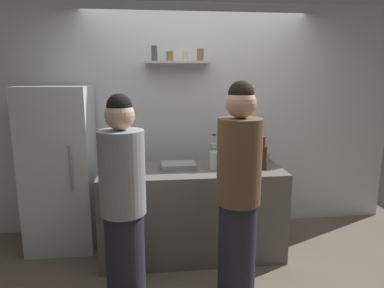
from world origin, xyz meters
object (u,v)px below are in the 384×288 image
(utensil_holder, at_px, (265,156))
(refrigerator, at_px, (61,168))
(baking_pan, at_px, (178,165))
(wine_bottle_dark_glass, at_px, (261,153))
(wine_bottle_pale_glass, at_px, (214,153))
(water_bottle_plastic, at_px, (213,160))
(wine_bottle_green_glass, at_px, (105,158))
(person_brown_jacket, at_px, (238,196))
(person_grey_hoodie, at_px, (123,208))
(wine_bottle_amber_glass, at_px, (263,157))

(utensil_holder, bearing_deg, refrigerator, 176.66)
(baking_pan, height_order, wine_bottle_dark_glass, wine_bottle_dark_glass)
(wine_bottle_pale_glass, bearing_deg, water_bottle_plastic, -100.72)
(utensil_holder, distance_m, wine_bottle_green_glass, 1.67)
(baking_pan, xyz_separation_m, utensil_holder, (0.95, 0.17, 0.03))
(water_bottle_plastic, height_order, person_brown_jacket, person_brown_jacket)
(person_grey_hoodie, bearing_deg, baking_pan, -7.13)
(baking_pan, distance_m, water_bottle_plastic, 0.36)
(wine_bottle_dark_glass, bearing_deg, wine_bottle_amber_glass, -100.86)
(wine_bottle_dark_glass, distance_m, wine_bottle_green_glass, 1.56)
(wine_bottle_pale_glass, bearing_deg, utensil_holder, 8.31)
(person_brown_jacket, bearing_deg, baking_pan, 109.60)
(baking_pan, height_order, wine_bottle_amber_glass, wine_bottle_amber_glass)
(refrigerator, relative_size, utensil_holder, 7.99)
(wine_bottle_dark_glass, relative_size, water_bottle_plastic, 1.58)
(wine_bottle_amber_glass, height_order, person_grey_hoodie, person_grey_hoodie)
(refrigerator, relative_size, wine_bottle_dark_glass, 4.91)
(baking_pan, distance_m, utensil_holder, 0.96)
(wine_bottle_pale_glass, height_order, water_bottle_plastic, wine_bottle_pale_glass)
(wine_bottle_pale_glass, xyz_separation_m, water_bottle_plastic, (-0.03, -0.18, -0.03))
(utensil_holder, bearing_deg, baking_pan, -169.67)
(water_bottle_plastic, relative_size, person_brown_jacket, 0.12)
(baking_pan, height_order, wine_bottle_pale_glass, wine_bottle_pale_glass)
(wine_bottle_green_glass, height_order, water_bottle_plastic, wine_bottle_green_glass)
(refrigerator, height_order, wine_bottle_dark_glass, refrigerator)
(person_brown_jacket, height_order, person_grey_hoodie, person_brown_jacket)
(wine_bottle_pale_glass, distance_m, person_brown_jacket, 0.94)
(wine_bottle_green_glass, bearing_deg, wine_bottle_dark_glass, 0.81)
(person_brown_jacket, bearing_deg, wine_bottle_green_glass, 137.32)
(wine_bottle_dark_glass, bearing_deg, wine_bottle_pale_glass, 171.04)
(baking_pan, distance_m, wine_bottle_green_glass, 0.72)
(baking_pan, height_order, wine_bottle_green_glass, wine_bottle_green_glass)
(wine_bottle_dark_glass, height_order, wine_bottle_green_glass, wine_bottle_dark_glass)
(wine_bottle_green_glass, relative_size, person_grey_hoodie, 0.20)
(wine_bottle_pale_glass, relative_size, wine_bottle_amber_glass, 0.99)
(baking_pan, bearing_deg, person_grey_hoodie, -119.69)
(wine_bottle_dark_glass, xyz_separation_m, water_bottle_plastic, (-0.51, -0.10, -0.03))
(wine_bottle_green_glass, height_order, person_brown_jacket, person_brown_jacket)
(refrigerator, distance_m, person_grey_hoodie, 1.35)
(wine_bottle_amber_glass, bearing_deg, person_grey_hoodie, -152.17)
(refrigerator, distance_m, wine_bottle_pale_glass, 1.61)
(wine_bottle_dark_glass, xyz_separation_m, wine_bottle_green_glass, (-1.56, -0.02, -0.01))
(utensil_holder, bearing_deg, wine_bottle_green_glass, -173.78)
(wine_bottle_green_glass, xyz_separation_m, person_brown_jacket, (1.12, -0.83, -0.14))
(refrigerator, height_order, person_brown_jacket, person_brown_jacket)
(wine_bottle_amber_glass, relative_size, wine_bottle_dark_glass, 0.94)
(refrigerator, distance_m, wine_bottle_dark_glass, 2.09)
(person_brown_jacket, bearing_deg, utensil_holder, 55.65)
(wine_bottle_pale_glass, relative_size, wine_bottle_dark_glass, 0.93)
(utensil_holder, height_order, water_bottle_plastic, water_bottle_plastic)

